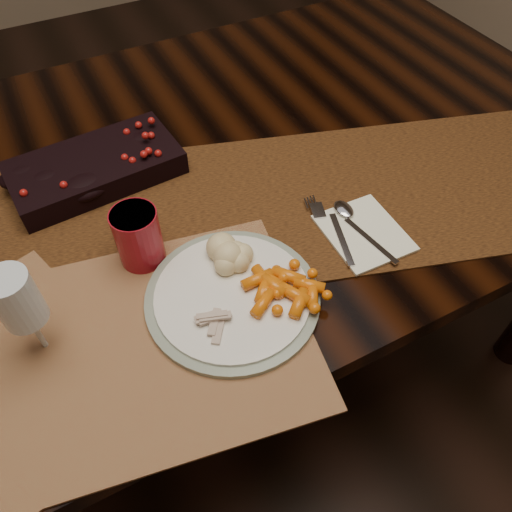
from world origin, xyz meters
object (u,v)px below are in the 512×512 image
centerpiece (95,165)px  mashed_potatoes (232,249)px  dinner_plate (233,296)px  baby_carrots (279,289)px  placemat_main (137,345)px  wine_glass (27,316)px  dining_table (205,281)px  red_cup (138,237)px  napkin (364,233)px  turkey_shreds (212,321)px

centerpiece → mashed_potatoes: (0.14, -0.31, 0.01)m
dinner_plate → centerpiece: bearing=105.7°
baby_carrots → mashed_potatoes: size_ratio=1.39×
placemat_main → mashed_potatoes: (0.19, 0.07, 0.04)m
mashed_potatoes → wine_glass: size_ratio=0.52×
dining_table → red_cup: size_ratio=17.76×
red_cup → napkin: bearing=-19.3°
turkey_shreds → wine_glass: bearing=158.9°
dining_table → red_cup: bearing=-130.7°
centerpiece → wine_glass: size_ratio=1.90×
napkin → wine_glass: (-0.54, 0.03, 0.07)m
mashed_potatoes → turkey_shreds: 0.13m
centerpiece → placemat_main: 0.39m
dining_table → centerpiece: 0.44m
turkey_shreds → wine_glass: wine_glass is taller
turkey_shreds → napkin: 0.32m
placemat_main → turkey_shreds: turkey_shreds is taller
centerpiece → mashed_potatoes: 0.34m
dinner_plate → mashed_potatoes: mashed_potatoes is taller
baby_carrots → mashed_potatoes: mashed_potatoes is taller
turkey_shreds → wine_glass: size_ratio=0.38×
centerpiece → placemat_main: centerpiece is taller
centerpiece → dinner_plate: centerpiece is taller
baby_carrots → turkey_shreds: 0.11m
baby_carrots → wine_glass: 0.35m
baby_carrots → dinner_plate: bearing=153.6°
dinner_plate → placemat_main: bearing=-177.1°
mashed_potatoes → napkin: size_ratio=0.58×
dinner_plate → dining_table: bearing=79.2°
mashed_potatoes → red_cup: size_ratio=0.84×
napkin → turkey_shreds: bearing=-168.3°
dining_table → placemat_main: bearing=-123.4°
placemat_main → dining_table: bearing=66.2°
turkey_shreds → mashed_potatoes: bearing=51.2°
placemat_main → baby_carrots: baby_carrots is taller
dinner_plate → red_cup: size_ratio=2.67×
centerpiece → placemat_main: (-0.05, -0.38, -0.03)m
turkey_shreds → red_cup: red_cup is taller
dining_table → wine_glass: bearing=-140.9°
red_cup → centerpiece: bearing=92.7°
baby_carrots → wine_glass: size_ratio=0.73×
dinner_plate → red_cup: bearing=123.1°
dining_table → red_cup: (-0.16, -0.18, 0.43)m
mashed_potatoes → turkey_shreds: mashed_potatoes is taller
red_cup → dining_table: bearing=49.3°
dining_table → wine_glass: 0.63m
mashed_potatoes → centerpiece: bearing=113.5°
baby_carrots → wine_glass: (-0.34, 0.08, 0.05)m
mashed_potatoes → wine_glass: 0.31m
napkin → dining_table: bearing=124.5°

